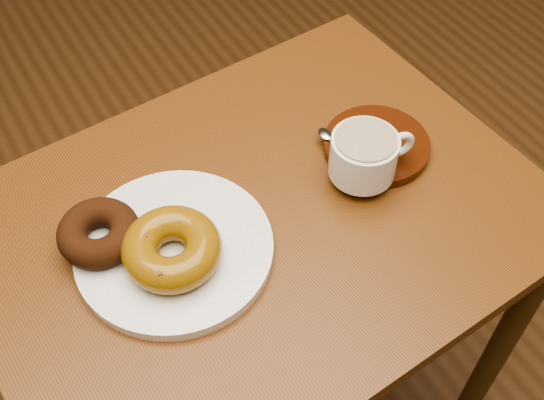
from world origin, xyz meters
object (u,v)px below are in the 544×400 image
saucer (376,145)px  coffee_cup (365,155)px  cafe_table (260,262)px  donut_plate (174,249)px

saucer → coffee_cup: size_ratio=1.26×
cafe_table → saucer: size_ratio=5.13×
cafe_table → donut_plate: donut_plate is taller
cafe_table → donut_plate: (-0.12, 0.00, 0.12)m
coffee_cup → saucer: bearing=45.1°
donut_plate → saucer: (0.33, 0.01, 0.00)m
cafe_table → coffee_cup: size_ratio=6.46×
donut_plate → saucer: 0.33m
saucer → coffee_cup: bearing=-145.8°
donut_plate → saucer: bearing=2.3°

